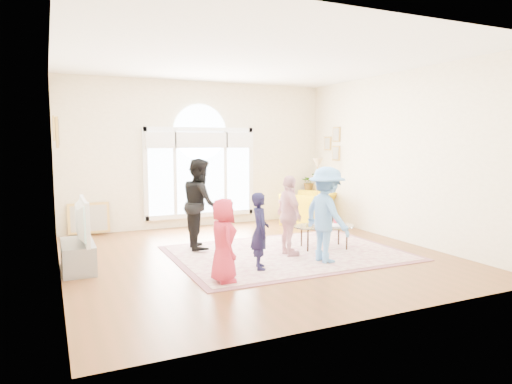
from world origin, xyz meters
name	(u,v)px	position (x,y,z in m)	size (l,w,h in m)	color
ground	(256,255)	(0.00, 0.00, 0.00)	(6.00, 6.00, 0.00)	brown
room_shell	(203,156)	(0.01, 2.83, 1.57)	(6.00, 6.00, 6.00)	#F8EBC6
area_rug	(288,253)	(0.54, -0.11, 0.01)	(3.60, 2.60, 0.02)	beige
rug_border	(288,253)	(0.54, -0.11, 0.01)	(3.80, 2.80, 0.01)	#814D56
tv_console	(78,256)	(-2.75, 0.30, 0.21)	(0.45, 1.00, 0.42)	gray
television	(77,221)	(-2.74, 0.30, 0.74)	(0.17, 1.11, 0.64)	black
coffee_table	(324,227)	(1.28, -0.09, 0.40)	(1.24, 0.96, 0.54)	silver
armchair	(308,208)	(2.31, 2.14, 0.36)	(1.11, 0.97, 0.72)	yellow
side_cabinet	(313,205)	(2.78, 2.68, 0.35)	(0.40, 0.50, 0.70)	black
floor_lamp	(318,168)	(2.52, 2.10, 1.28)	(0.24, 0.24, 1.51)	black
plant_pedestal	(309,204)	(2.70, 2.78, 0.35)	(0.20, 0.20, 0.70)	white
potted_plant	(309,182)	(2.70, 2.78, 0.91)	(0.38, 0.33, 0.42)	#33722D
leaning_picture	(89,235)	(-2.39, 2.90, 0.00)	(0.80, 0.05, 0.62)	tan
child_red	(223,240)	(-1.01, -1.16, 0.58)	(0.55, 0.36, 1.13)	#C12741
child_navy	(260,231)	(-0.30, -0.80, 0.59)	(0.41, 0.27, 1.13)	#141434
child_black	(200,203)	(-0.69, 0.83, 0.81)	(0.77, 0.60, 1.58)	black
child_pink	(289,216)	(0.48, -0.28, 0.68)	(0.78, 0.32, 1.32)	#EAAAAF
child_blue	(327,215)	(0.81, -0.86, 0.76)	(0.96, 0.55, 1.49)	#5896E0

